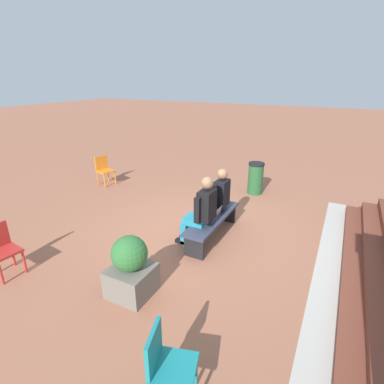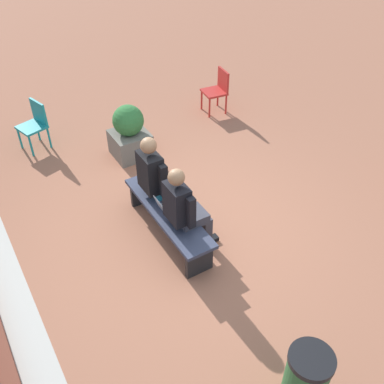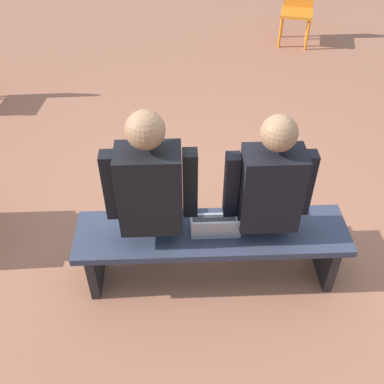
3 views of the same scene
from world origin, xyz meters
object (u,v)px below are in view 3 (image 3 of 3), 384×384
object	(u,v)px
person_student	(266,193)
person_adult	(152,193)
bench	(212,241)
laptop	(215,227)
plastic_chair_mid_courtyard	(298,6)

from	to	relation	value
person_student	person_adult	xyz separation A→B (m)	(0.72, -0.00, 0.02)
bench	laptop	xyz separation A→B (m)	(-0.02, 0.01, 0.15)
bench	plastic_chair_mid_courtyard	xyz separation A→B (m)	(-1.46, -4.11, 0.13)
laptop	plastic_chair_mid_courtyard	distance (m)	4.36
bench	laptop	world-z (taller)	laptop
person_student	laptop	size ratio (longest dim) A/B	4.18
person_adult	plastic_chair_mid_courtyard	distance (m)	4.45
bench	person_adult	size ratio (longest dim) A/B	1.30
person_adult	laptop	bearing A→B (deg)	168.44
person_adult	laptop	distance (m)	0.47
person_adult	plastic_chair_mid_courtyard	xyz separation A→B (m)	(-1.84, -4.04, -0.25)
person_student	person_adult	size ratio (longest dim) A/B	0.97
bench	laptop	size ratio (longest dim) A/B	5.62
laptop	plastic_chair_mid_courtyard	bearing A→B (deg)	-109.32
person_adult	laptop	xyz separation A→B (m)	(-0.40, 0.08, -0.23)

